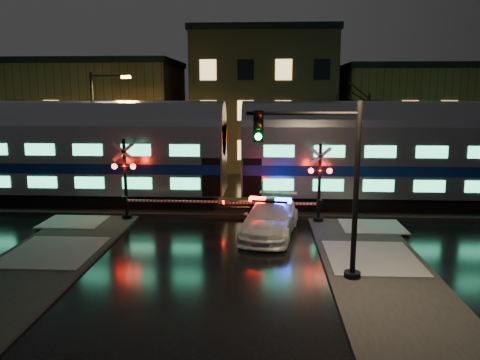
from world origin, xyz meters
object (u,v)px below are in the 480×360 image
at_px(police_car, 270,218).
at_px(streetlight, 98,125).
at_px(crossing_signal_right, 312,191).
at_px(traffic_light, 327,188).
at_px(crossing_signal_left, 132,188).

distance_m(police_car, streetlight, 14.67).
height_order(crossing_signal_right, streetlight, streetlight).
xyz_separation_m(crossing_signal_right, traffic_light, (-0.25, -7.38, 1.67)).
relative_size(police_car, streetlight, 0.75).
bearing_deg(crossing_signal_left, crossing_signal_right, -0.03).
bearing_deg(traffic_light, crossing_signal_right, 73.84).
distance_m(crossing_signal_right, traffic_light, 7.58).
bearing_deg(traffic_light, streetlight, 118.62).
xyz_separation_m(traffic_light, streetlight, (-13.05, 14.08, 1.18)).
height_order(police_car, crossing_signal_right, crossing_signal_right).
relative_size(crossing_signal_left, traffic_light, 0.96).
bearing_deg(traffic_light, crossing_signal_left, 126.42).
relative_size(police_car, traffic_light, 0.93).
distance_m(crossing_signal_left, traffic_light, 11.76).
relative_size(traffic_light, streetlight, 0.80).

